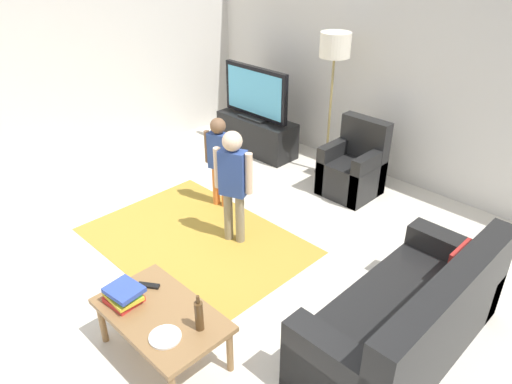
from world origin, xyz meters
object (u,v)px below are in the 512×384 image
object	(u,v)px
tv_stand	(257,135)
child_near_tv	(219,155)
child_center	(233,178)
tv_remote	(149,285)
tv	(256,94)
armchair	(354,169)
book_stack	(124,295)
couch	(412,324)
bottle	(199,315)
floor_lamp	(335,53)
plate	(165,337)
coffee_table	(161,318)

from	to	relation	value
tv_stand	child_near_tv	size ratio (longest dim) A/B	1.13
child_center	tv_remote	bearing A→B (deg)	-71.27
tv	tv_stand	bearing A→B (deg)	90.00
tv_stand	tv	world-z (taller)	tv
armchair	book_stack	xyz separation A→B (m)	(0.20, -3.22, 0.19)
couch	child_center	world-z (taller)	child_center
tv	bottle	world-z (taller)	tv
tv	floor_lamp	distance (m)	1.33
armchair	tv_remote	world-z (taller)	armchair
tv_stand	plate	distance (m)	4.04
coffee_table	bottle	bearing A→B (deg)	17.35
bottle	tv_remote	bearing A→B (deg)	180.00
tv	plate	size ratio (longest dim) A/B	5.00
coffee_table	floor_lamp	bearing A→B (deg)	107.34
tv	plate	distance (m)	4.04
tv_stand	child_center	xyz separation A→B (m)	(1.41, -1.74, 0.48)
couch	coffee_table	xyz separation A→B (m)	(-1.28, -1.31, 0.08)
couch	armchair	size ratio (longest dim) A/B	2.00
tv_stand	coffee_table	size ratio (longest dim) A/B	1.20
couch	floor_lamp	size ratio (longest dim) A/B	1.01
armchair	bottle	bearing A→B (deg)	-75.13
child_near_tv	plate	world-z (taller)	child_near_tv
child_near_tv	coffee_table	bearing A→B (deg)	-52.22
couch	coffee_table	world-z (taller)	couch
child_center	plate	distance (m)	1.82
couch	tv_remote	size ratio (longest dim) A/B	10.59
book_stack	tv_stand	bearing A→B (deg)	119.83
child_center	bottle	xyz separation A→B (m)	(1.06, -1.30, -0.18)
tv_remote	plate	bearing A→B (deg)	-57.14
tv_remote	plate	xyz separation A→B (m)	(0.52, -0.22, -0.00)
floor_lamp	plate	world-z (taller)	floor_lamp
tv_stand	child_center	size ratio (longest dim) A/B	1.00
armchair	bottle	world-z (taller)	armchair
coffee_table	child_center	bearing A→B (deg)	117.89
book_stack	tv	bearing A→B (deg)	119.99
armchair	tv_stand	bearing A→B (deg)	178.65
floor_lamp	child_center	bearing A→B (deg)	-81.36
book_stack	child_center	bearing A→B (deg)	106.88
coffee_table	tv_remote	distance (m)	0.32
couch	coffee_table	distance (m)	1.83
plate	tv	bearing A→B (deg)	126.18
floor_lamp	child_near_tv	bearing A→B (deg)	-102.60
floor_lamp	armchair	bearing A→B (deg)	-19.14
armchair	book_stack	world-z (taller)	armchair
armchair	plate	xyz separation A→B (m)	(0.70, -3.22, 0.13)
tv_stand	book_stack	distance (m)	3.77
armchair	tv_remote	distance (m)	3.01
tv_stand	tv_remote	world-z (taller)	tv_stand
tv	floor_lamp	bearing A→B (deg)	8.76
child_center	bottle	bearing A→B (deg)	-50.78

